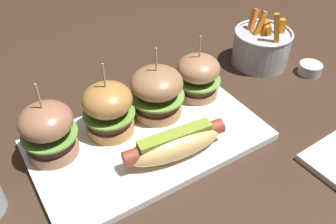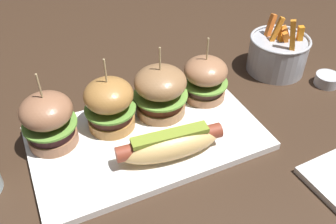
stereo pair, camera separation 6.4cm
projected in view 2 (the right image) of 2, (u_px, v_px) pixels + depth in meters
ground_plane at (148, 141)px, 0.66m from camera, size 3.00×3.00×0.00m
platter_main at (148, 138)px, 0.66m from camera, size 0.41×0.23×0.01m
hot_dog at (170, 144)px, 0.60m from camera, size 0.18×0.07×0.05m
slider_far_left at (49, 120)px, 0.61m from camera, size 0.09×0.09×0.14m
slider_center_left at (110, 104)px, 0.64m from camera, size 0.09×0.09×0.14m
slider_center_right at (160, 91)px, 0.68m from camera, size 0.10×0.10×0.14m
slider_far_right at (205, 78)px, 0.71m from camera, size 0.09×0.09×0.13m
fries_bucket at (278, 53)px, 0.82m from camera, size 0.13×0.13×0.14m
sauce_ramekin at (327, 79)px, 0.79m from camera, size 0.05×0.05×0.02m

